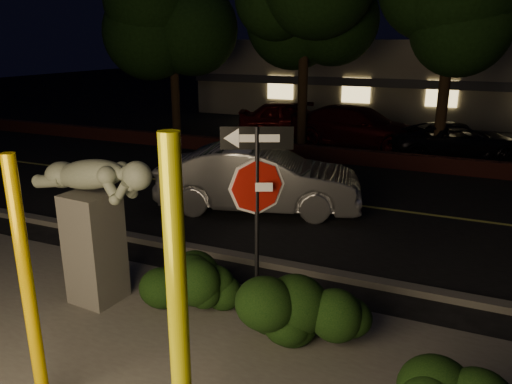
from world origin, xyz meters
TOP-DOWN VIEW (x-y plane):
  - ground at (0.00, 10.00)m, footprint 90.00×90.00m
  - road at (0.00, 7.00)m, footprint 80.00×8.00m
  - lane_marking at (0.00, 7.00)m, footprint 80.00×0.12m
  - curb at (0.00, 2.90)m, footprint 80.00×0.25m
  - brick_wall at (0.00, 11.30)m, footprint 40.00×0.35m
  - parking_lot at (0.00, 17.00)m, footprint 40.00×12.00m
  - building at (0.00, 24.99)m, footprint 22.00×10.20m
  - tree_far_a at (-8.00, 13.00)m, footprint 4.60×4.60m
  - yellow_pole_left at (-0.58, -1.49)m, footprint 0.15×0.15m
  - yellow_pole_right at (1.56, -1.89)m, footprint 0.17×0.17m
  - signpost at (0.93, 1.13)m, footprint 0.91×0.42m
  - sculpture at (-1.57, 0.65)m, footprint 2.24×0.76m
  - hedge_center at (-0.14, 1.10)m, footprint 1.79×0.95m
  - hedge_right at (1.74, 0.87)m, footprint 2.10×1.65m
  - silver_sedan at (-1.03, 5.74)m, footprint 5.09×2.87m
  - parked_car_red at (-3.65, 15.16)m, footprint 4.83×3.13m
  - parked_car_darkred at (-0.53, 14.08)m, footprint 5.65×2.93m
  - parked_car_dark at (3.09, 13.49)m, footprint 4.99×3.50m

SIDE VIEW (x-z plane):
  - ground at x=0.00m, z-range 0.00..0.00m
  - road at x=0.00m, z-range 0.00..0.01m
  - parking_lot at x=0.00m, z-range 0.00..0.01m
  - lane_marking at x=0.00m, z-range 0.02..0.02m
  - curb at x=0.00m, z-range 0.00..0.12m
  - brick_wall at x=0.00m, z-range 0.00..0.50m
  - hedge_center at x=-0.14m, z-range 0.00..0.90m
  - hedge_right at x=1.74m, z-range 0.00..1.21m
  - parked_car_dark at x=3.09m, z-range 0.00..1.27m
  - parked_car_red at x=-3.65m, z-range 0.00..1.53m
  - parked_car_darkred at x=-0.53m, z-range 0.00..1.57m
  - silver_sedan at x=-1.03m, z-range 0.00..1.59m
  - yellow_pole_left at x=-0.58m, z-range 0.00..2.93m
  - sculpture at x=-1.57m, z-range 0.28..2.67m
  - yellow_pole_right at x=1.56m, z-range 0.00..3.37m
  - building at x=0.00m, z-range 0.00..4.00m
  - signpost at x=0.93m, z-range 0.61..3.50m
  - tree_far_a at x=-8.00m, z-range 1.63..9.06m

